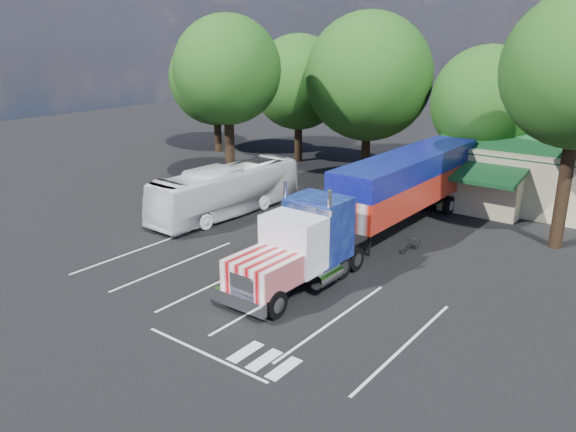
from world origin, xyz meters
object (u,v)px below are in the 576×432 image
Objects in this scene: bicycle at (412,243)px; semi_truck at (385,194)px; silver_sedan at (472,195)px; woman at (261,265)px; tour_bus at (227,190)px.

semi_truck is at bearing 166.46° from bicycle.
semi_truck reaches higher than silver_sedan.
bicycle is 0.36× the size of silver_sedan.
woman is at bearing -179.36° from silver_sedan.
tour_bus reaches higher than woman.
woman is 11.02m from tour_bus.
bicycle is at bearing 7.33° from tour_bus.
tour_bus is 16.59m from silver_sedan.
bicycle is (3.90, 8.04, -0.44)m from woman.
semi_truck is 1.95× the size of tour_bus.
woman is at bearing -100.07° from semi_truck.
woman is 18.59m from silver_sedan.
silver_sedan reaches higher than bicycle.
silver_sedan is at bearing 80.04° from semi_truck.
woman is 0.38× the size of silver_sedan.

